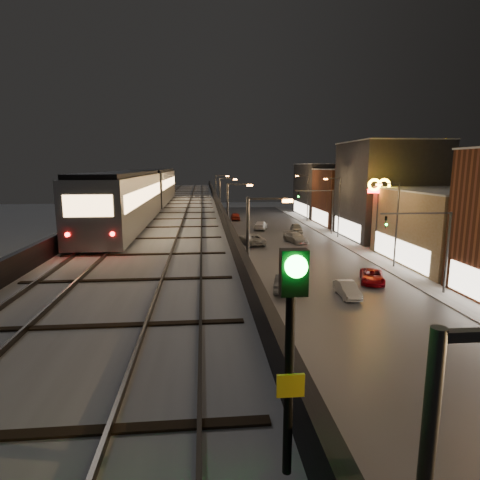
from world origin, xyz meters
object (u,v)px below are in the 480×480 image
car_onc_red (296,228)px  car_onc_silver (347,290)px  rail_signal (292,320)px  car_onc_white (295,238)px  car_mid_dark (261,226)px  car_far_white (235,217)px  car_near_white (285,283)px  car_onc_dark (372,277)px  subway_train (145,190)px  car_mid_silver (252,239)px

car_onc_red → car_onc_silver: bearing=-89.0°
car_onc_silver → car_onc_red: size_ratio=0.89×
rail_signal → car_onc_white: bearing=76.7°
car_mid_dark → car_far_white: (-3.35, 12.18, 0.05)m
car_near_white → car_far_white: 46.06m
car_far_white → car_onc_silver: car_far_white is taller
rail_signal → car_mid_dark: rail_signal is taller
car_onc_dark → car_onc_red: 28.45m
car_mid_dark → car_onc_white: car_mid_dark is taller
rail_signal → car_onc_silver: size_ratio=0.81×
car_onc_silver → car_onc_dark: size_ratio=0.87×
subway_train → car_mid_silver: bearing=52.7°
car_far_white → car_mid_silver: bearing=92.0°
car_onc_silver → rail_signal: bearing=-111.1°
car_near_white → car_onc_red: size_ratio=1.06×
car_mid_silver → car_mid_dark: 13.46m
car_far_white → car_onc_white: 25.19m
car_mid_dark → car_onc_white: bearing=120.3°
car_mid_dark → subway_train: bearing=78.2°
subway_train → car_onc_red: (20.34, 24.90, -7.71)m
car_mid_silver → car_onc_silver: car_mid_silver is taller
subway_train → rail_signal: bearing=-79.1°
car_near_white → subway_train: bearing=-6.4°
car_near_white → car_onc_silver: 5.19m
rail_signal → car_onc_silver: bearing=67.8°
car_near_white → car_onc_white: bearing=-89.3°
subway_train → car_near_white: size_ratio=8.20×
car_onc_white → car_far_white: bearing=89.7°
car_mid_silver → car_onc_white: 6.35m
car_far_white → car_onc_dark: size_ratio=1.01×
car_mid_dark → car_onc_dark: car_mid_dark is taller
car_onc_dark → car_onc_red: size_ratio=1.02×
rail_signal → car_onc_red: bearing=76.5°
car_onc_dark → car_onc_white: (-2.53, 20.19, 0.09)m
subway_train → car_onc_dark: bearing=-9.7°
rail_signal → car_near_white: size_ratio=0.68×
car_far_white → car_onc_dark: bearing=103.0°
car_near_white → car_onc_dark: size_ratio=1.04×
rail_signal → car_mid_dark: bearing=82.0°
car_mid_silver → car_mid_dark: (3.13, 13.10, -0.05)m
rail_signal → car_mid_dark: size_ratio=0.64×
rail_signal → car_far_white: bearing=85.9°
subway_train → car_mid_silver: 21.18m
subway_train → car_near_white: bearing=-22.4°
rail_signal → car_far_white: (5.34, 74.32, -8.06)m
car_mid_silver → car_onc_silver: bearing=90.9°
car_mid_silver → car_far_white: 25.28m
car_far_white → car_onc_dark: (9.03, -44.54, -0.14)m
car_mid_dark → car_onc_white: 12.56m
car_far_white → car_near_white: bearing=92.2°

